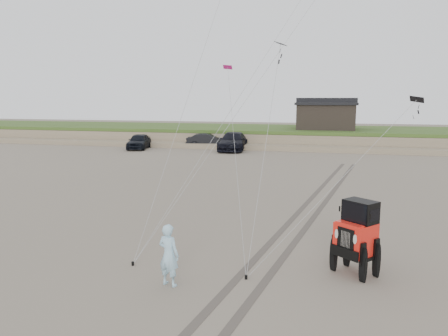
{
  "coord_description": "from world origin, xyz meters",
  "views": [
    {
      "loc": [
        2.93,
        -11.75,
        5.04
      ],
      "look_at": [
        -0.8,
        3.0,
        2.6
      ],
      "focal_mm": 35.0,
      "sensor_mm": 36.0,
      "label": 1
    }
  ],
  "objects_px": {
    "cabin": "(326,115)",
    "truck_a": "(139,141)",
    "jeep": "(355,245)",
    "truck_b": "(208,141)",
    "man": "(169,255)",
    "truck_c": "(233,141)"
  },
  "relations": [
    {
      "from": "cabin",
      "to": "man",
      "type": "height_order",
      "value": "cabin"
    },
    {
      "from": "cabin",
      "to": "truck_a",
      "type": "bearing_deg",
      "value": -154.43
    },
    {
      "from": "truck_b",
      "to": "truck_a",
      "type": "bearing_deg",
      "value": 102.41
    },
    {
      "from": "cabin",
      "to": "man",
      "type": "distance_m",
      "value": 38.43
    },
    {
      "from": "cabin",
      "to": "truck_a",
      "type": "distance_m",
      "value": 20.13
    },
    {
      "from": "truck_a",
      "to": "truck_c",
      "type": "height_order",
      "value": "truck_c"
    },
    {
      "from": "truck_c",
      "to": "man",
      "type": "bearing_deg",
      "value": -85.04
    },
    {
      "from": "truck_c",
      "to": "man",
      "type": "xyz_separation_m",
      "value": [
        5.35,
        -30.79,
        -0.0
      ]
    },
    {
      "from": "jeep",
      "to": "truck_c",
      "type": "bearing_deg",
      "value": 148.65
    },
    {
      "from": "truck_a",
      "to": "jeep",
      "type": "relative_size",
      "value": 0.97
    },
    {
      "from": "cabin",
      "to": "man",
      "type": "bearing_deg",
      "value": -94.89
    },
    {
      "from": "cabin",
      "to": "man",
      "type": "xyz_separation_m",
      "value": [
        -3.27,
        -38.22,
        -2.38
      ]
    },
    {
      "from": "cabin",
      "to": "truck_b",
      "type": "xyz_separation_m",
      "value": [
        -11.65,
        -5.83,
        -2.52
      ]
    },
    {
      "from": "truck_b",
      "to": "truck_c",
      "type": "relative_size",
      "value": 0.73
    },
    {
      "from": "truck_c",
      "to": "jeep",
      "type": "xyz_separation_m",
      "value": [
        10.27,
        -28.75,
        0.0
      ]
    },
    {
      "from": "cabin",
      "to": "jeep",
      "type": "height_order",
      "value": "cabin"
    },
    {
      "from": "cabin",
      "to": "truck_b",
      "type": "bearing_deg",
      "value": -153.41
    },
    {
      "from": "jeep",
      "to": "truck_b",
      "type": "bearing_deg",
      "value": 152.66
    },
    {
      "from": "cabin",
      "to": "truck_c",
      "type": "xyz_separation_m",
      "value": [
        -8.62,
        -7.43,
        -2.37
      ]
    },
    {
      "from": "truck_a",
      "to": "man",
      "type": "distance_m",
      "value": 33.07
    },
    {
      "from": "truck_c",
      "to": "truck_a",
      "type": "bearing_deg",
      "value": -177.68
    },
    {
      "from": "truck_a",
      "to": "truck_b",
      "type": "height_order",
      "value": "truck_a"
    }
  ]
}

